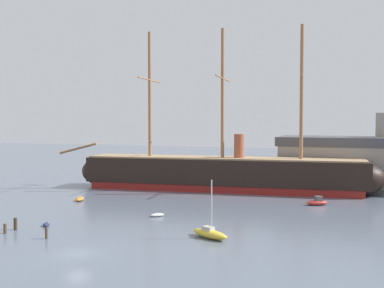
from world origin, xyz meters
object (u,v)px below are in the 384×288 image
(dinghy_foreground_left, at_px, (46,224))
(mooring_piling_left_pair, at_px, (15,224))
(tall_ship, at_px, (222,173))
(dinghy_near_centre, at_px, (157,215))
(motorboat_far_left, at_px, (106,176))
(dinghy_mid_left, at_px, (80,199))
(motorboat_distant_centre, at_px, (231,179))
(motorboat_alongside_stern, at_px, (317,202))
(mooring_piling_right_pair, at_px, (46,233))
(mooring_piling_nearest, at_px, (5,229))
(sailboat_foreground_right, at_px, (210,233))

(dinghy_foreground_left, relative_size, mooring_piling_left_pair, 1.33)
(tall_ship, relative_size, dinghy_near_centre, 32.21)
(motorboat_far_left, bearing_deg, dinghy_near_centre, -50.76)
(tall_ship, xyz_separation_m, dinghy_mid_left, (-19.67, -20.50, -3.15))
(tall_ship, relative_size, motorboat_distant_centre, 15.85)
(motorboat_alongside_stern, relative_size, mooring_piling_right_pair, 2.78)
(dinghy_mid_left, bearing_deg, mooring_piling_nearest, -78.45)
(motorboat_far_left, xyz_separation_m, mooring_piling_right_pair, (23.17, -53.09, 0.01))
(dinghy_near_centre, relative_size, mooring_piling_nearest, 1.71)
(sailboat_foreground_right, relative_size, motorboat_distant_centre, 1.65)
(motorboat_distant_centre, xyz_separation_m, mooring_piling_nearest, (-13.10, -57.11, 0.03))
(motorboat_distant_centre, bearing_deg, tall_ship, -82.29)
(motorboat_distant_centre, distance_m, mooring_piling_left_pair, 56.74)
(tall_ship, bearing_deg, sailboat_foreground_right, -75.75)
(tall_ship, height_order, motorboat_distant_centre, tall_ship)
(mooring_piling_left_pair, distance_m, mooring_piling_right_pair, 6.97)
(dinghy_near_centre, distance_m, mooring_piling_left_pair, 19.33)
(motorboat_distant_centre, distance_m, mooring_piling_nearest, 58.59)
(motorboat_alongside_stern, bearing_deg, mooring_piling_left_pair, -137.64)
(motorboat_alongside_stern, relative_size, mooring_piling_left_pair, 2.48)
(mooring_piling_right_pair, bearing_deg, mooring_piling_nearest, 175.92)
(tall_ship, height_order, dinghy_mid_left, tall_ship)
(tall_ship, distance_m, dinghy_mid_left, 28.59)
(sailboat_foreground_right, xyz_separation_m, motorboat_far_left, (-41.11, 46.17, 0.10))
(motorboat_distant_centre, bearing_deg, mooring_piling_left_pair, -103.44)
(mooring_piling_right_pair, bearing_deg, dinghy_near_centre, 66.99)
(sailboat_foreground_right, relative_size, mooring_piling_right_pair, 5.02)
(mooring_piling_nearest, bearing_deg, dinghy_near_centre, 49.78)
(dinghy_mid_left, relative_size, mooring_piling_right_pair, 2.25)
(dinghy_mid_left, distance_m, motorboat_far_left, 31.60)
(tall_ship, xyz_separation_m, sailboat_foreground_right, (9.50, -37.41, -2.91))
(mooring_piling_nearest, relative_size, mooring_piling_left_pair, 0.78)
(tall_ship, distance_m, motorboat_alongside_stern, 22.31)
(tall_ship, bearing_deg, dinghy_near_centre, -93.12)
(tall_ship, relative_size, mooring_piling_right_pair, 48.20)
(dinghy_foreground_left, distance_m, dinghy_mid_left, 19.51)
(dinghy_mid_left, bearing_deg, motorboat_far_left, 112.19)
(mooring_piling_left_pair, bearing_deg, sailboat_foreground_right, 10.49)
(motorboat_far_left, bearing_deg, motorboat_alongside_stern, -20.77)
(dinghy_near_centre, xyz_separation_m, motorboat_alongside_stern, (20.93, 17.48, 0.29))
(mooring_piling_left_pair, bearing_deg, dinghy_foreground_left, 55.07)
(sailboat_foreground_right, bearing_deg, mooring_piling_nearest, -165.17)
(dinghy_mid_left, xyz_separation_m, mooring_piling_nearest, (4.78, -23.37, 0.26))
(motorboat_distant_centre, bearing_deg, mooring_piling_nearest, -102.92)
(motorboat_far_left, xyz_separation_m, mooring_piling_nearest, (16.71, -52.63, -0.07))
(motorboat_distant_centre, distance_m, mooring_piling_right_pair, 57.95)
(dinghy_mid_left, bearing_deg, motorboat_distant_centre, 62.08)
(mooring_piling_right_pair, bearing_deg, sailboat_foreground_right, 21.09)
(tall_ship, distance_m, mooring_piling_left_pair, 44.62)
(tall_ship, distance_m, motorboat_distant_centre, 13.67)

